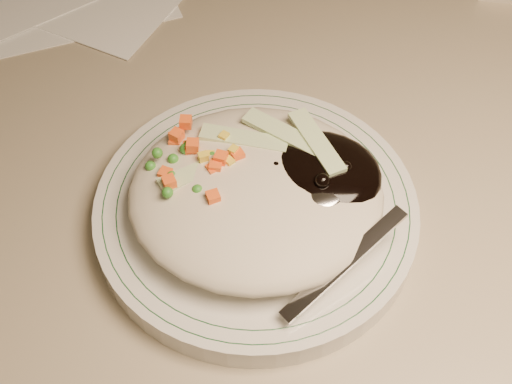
{
  "coord_description": "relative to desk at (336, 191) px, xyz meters",
  "views": [
    {
      "loc": [
        -0.08,
        0.87,
        1.2
      ],
      "look_at": [
        -0.09,
        1.19,
        0.78
      ],
      "focal_mm": 50.0,
      "sensor_mm": 36.0,
      "label": 1
    }
  ],
  "objects": [
    {
      "name": "meal",
      "position": [
        -0.09,
        -0.19,
        0.24
      ],
      "size": [
        0.2,
        0.19,
        0.05
      ],
      "color": "beige",
      "rests_on": "plate"
    },
    {
      "name": "plate",
      "position": [
        -0.09,
        -0.19,
        0.21
      ],
      "size": [
        0.25,
        0.25,
        0.02
      ],
      "primitive_type": "cylinder",
      "color": "silver",
      "rests_on": "desk"
    },
    {
      "name": "plate_rim",
      "position": [
        -0.09,
        -0.19,
        0.22
      ],
      "size": [
        0.24,
        0.24,
        0.0
      ],
      "color": "#144723",
      "rests_on": "plate"
    },
    {
      "name": "desk",
      "position": [
        0.0,
        0.0,
        0.0
      ],
      "size": [
        1.4,
        0.7,
        0.74
      ],
      "color": "gray",
      "rests_on": "ground"
    }
  ]
}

